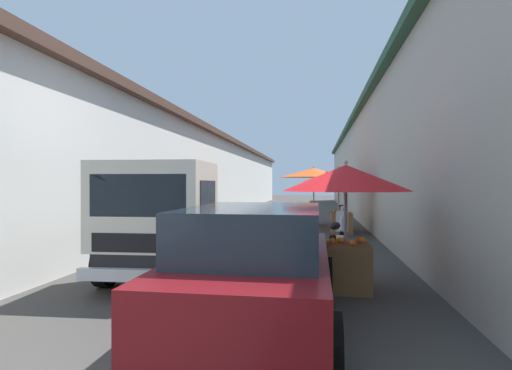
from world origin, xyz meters
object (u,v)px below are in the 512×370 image
at_px(hatchback_car, 256,264).
at_px(plastic_stool, 304,241).
at_px(fruit_stall_far_right, 339,182).
at_px(fruit_stall_far_left, 313,177).
at_px(delivery_truck, 169,221).
at_px(vendor_by_crates, 197,206).
at_px(fruit_stall_mid_lane, 346,196).
at_px(parked_scooter, 338,232).

bearing_deg(hatchback_car, plastic_stool, -5.28).
distance_m(fruit_stall_far_right, fruit_stall_far_left, 2.79).
bearing_deg(fruit_stall_far_right, delivery_truck, 154.51).
xyz_separation_m(delivery_truck, vendor_by_crates, (5.85, 1.26, -0.07)).
distance_m(fruit_stall_mid_lane, vendor_by_crates, 7.53).
xyz_separation_m(hatchback_car, plastic_stool, (4.84, -0.45, -0.41)).
distance_m(fruit_stall_far_right, hatchback_car, 9.49).
bearing_deg(delivery_truck, plastic_stool, -40.82).
bearing_deg(fruit_stall_mid_lane, hatchback_car, 147.06).
height_order(hatchback_car, plastic_stool, hatchback_car).
height_order(delivery_truck, vendor_by_crates, delivery_truck).
bearing_deg(hatchback_car, parked_scooter, -12.37).
height_order(hatchback_car, delivery_truck, delivery_truck).
xyz_separation_m(fruit_stall_far_left, delivery_truck, (-9.84, 2.53, -0.95)).
relative_size(fruit_stall_far_right, delivery_truck, 0.49).
xyz_separation_m(vendor_by_crates, parked_scooter, (-2.01, -4.49, -0.52)).
bearing_deg(parked_scooter, plastic_stool, 142.10).
bearing_deg(plastic_stool, parked_scooter, -37.90).
relative_size(fruit_stall_mid_lane, delivery_truck, 0.42).
xyz_separation_m(hatchback_car, delivery_truck, (2.10, 1.92, 0.30)).
xyz_separation_m(fruit_stall_far_left, vendor_by_crates, (-3.99, 3.80, -1.02)).
bearing_deg(fruit_stall_mid_lane, plastic_stool, 14.44).
xyz_separation_m(fruit_stall_far_right, delivery_truck, (-7.21, 3.44, -0.76)).
xyz_separation_m(fruit_stall_far_left, plastic_stool, (-7.10, 0.17, -1.66)).
xyz_separation_m(fruit_stall_mid_lane, parked_scooter, (4.07, -0.09, -1.07)).
bearing_deg(delivery_truck, parked_scooter, -40.01).
distance_m(vendor_by_crates, plastic_stool, 4.83).
relative_size(fruit_stall_mid_lane, vendor_by_crates, 1.27).
distance_m(fruit_stall_far_left, plastic_stool, 7.29).
xyz_separation_m(fruit_stall_mid_lane, vendor_by_crates, (6.08, 4.40, -0.55)).
bearing_deg(plastic_stool, delivery_truck, 139.18).
relative_size(fruit_stall_mid_lane, hatchback_car, 0.54).
distance_m(fruit_stall_mid_lane, hatchback_car, 2.36).
xyz_separation_m(fruit_stall_mid_lane, delivery_truck, (0.23, 3.13, -0.48)).
height_order(fruit_stall_far_right, delivery_truck, fruit_stall_far_right).
relative_size(hatchback_car, parked_scooter, 2.36).
height_order(fruit_stall_far_right, hatchback_car, fruit_stall_far_right).
bearing_deg(fruit_stall_far_right, vendor_by_crates, 106.09).
relative_size(hatchback_car, vendor_by_crates, 2.35).
bearing_deg(fruit_stall_mid_lane, vendor_by_crates, 35.86).
height_order(fruit_stall_far_left, vendor_by_crates, fruit_stall_far_left).
bearing_deg(parked_scooter, delivery_truck, 139.99).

